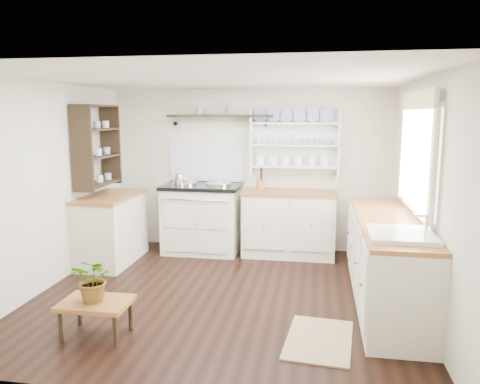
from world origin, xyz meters
TOP-DOWN VIEW (x-y plane):
  - floor at (0.00, 0.00)m, footprint 4.00×3.80m
  - wall_back at (0.00, 1.90)m, footprint 4.00×0.02m
  - wall_right at (2.00, 0.00)m, footprint 0.02×3.80m
  - wall_left at (-2.00, 0.00)m, footprint 0.02×3.80m
  - ceiling at (0.00, 0.00)m, footprint 4.00×3.80m
  - window at (1.95, 0.15)m, footprint 0.08×1.55m
  - aga_cooker at (-0.63, 1.57)m, footprint 1.08×0.75m
  - back_cabinets at (0.60, 1.60)m, footprint 1.27×0.63m
  - right_cabinets at (1.70, 0.10)m, footprint 0.62×2.43m
  - belfast_sink at (1.70, -0.65)m, footprint 0.55×0.60m
  - left_cabinets at (-1.70, 0.90)m, footprint 0.62×1.13m
  - plate_rack at (0.65, 1.86)m, footprint 1.20×0.22m
  - high_shelf at (-0.40, 1.78)m, footprint 1.50×0.29m
  - left_shelving at (-1.84, 0.90)m, footprint 0.28×0.80m
  - kettle at (-0.91, 1.45)m, footprint 0.17×0.17m
  - utensil_crock at (0.19, 1.68)m, footprint 0.11×0.11m
  - center_table at (-0.92, -1.12)m, footprint 0.60×0.43m
  - potted_plant at (-0.92, -1.12)m, footprint 0.40×0.36m
  - floor_rug at (1.03, -0.88)m, footprint 0.63×0.90m

SIDE VIEW (x-z plane):
  - floor at x=0.00m, z-range -0.01..0.01m
  - floor_rug at x=1.03m, z-range 0.00..0.02m
  - center_table at x=-0.92m, z-range 0.12..0.44m
  - right_cabinets at x=1.70m, z-range 0.01..0.91m
  - left_cabinets at x=-1.70m, z-range 0.01..0.91m
  - back_cabinets at x=0.60m, z-range 0.01..0.91m
  - aga_cooker at x=-0.63m, z-range -0.01..0.99m
  - potted_plant at x=-0.92m, z-range 0.33..0.72m
  - belfast_sink at x=1.70m, z-range 0.58..1.03m
  - utensil_crock at x=0.19m, z-range 0.91..1.04m
  - kettle at x=-0.91m, z-range 0.93..1.14m
  - wall_back at x=0.00m, z-range 0.00..2.30m
  - wall_right at x=2.00m, z-range 0.00..2.30m
  - wall_left at x=-2.00m, z-range 0.00..2.30m
  - left_shelving at x=-1.84m, z-range 1.02..2.08m
  - plate_rack at x=0.65m, z-range 1.11..2.01m
  - window at x=1.95m, z-range 0.95..2.17m
  - high_shelf at x=-0.40m, z-range 1.83..1.99m
  - ceiling at x=0.00m, z-range 2.29..2.30m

